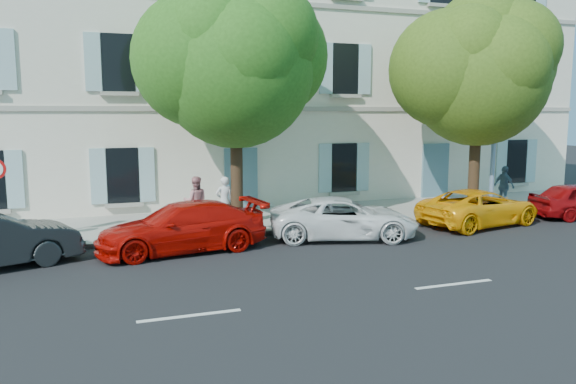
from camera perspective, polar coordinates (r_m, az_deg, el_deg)
name	(u,v)px	position (r m, az deg, el deg)	size (l,w,h in m)	color
ground	(371,245)	(16.73, 8.46, -5.37)	(90.00, 90.00, 0.00)	black
sidewalk	(314,216)	(20.66, 2.71, -2.48)	(36.00, 4.50, 0.15)	#A09E96
kerb	(339,228)	(18.71, 5.21, -3.62)	(36.00, 0.16, 0.16)	#9E998E
building	(267,64)	(25.81, -2.12, 12.86)	(28.00, 7.00, 12.00)	silver
car_red_coupe	(182,227)	(15.99, -10.74, -3.54)	(1.92, 4.73, 1.37)	#B30B05
car_white_coupe	(344,218)	(17.41, 5.69, -2.65)	(2.10, 4.55, 1.27)	white
car_yellow_supercar	(479,207)	(20.36, 18.84, -1.49)	(2.08, 4.51, 1.25)	#FFA80A
tree_left	(235,69)	(18.51, -5.37, 12.29)	(5.09, 5.09, 7.90)	#3A2819
tree_right	(478,77)	(22.04, 18.78, 10.96)	(5.04, 5.04, 7.76)	#3A2819
street_lamp	(500,83)	(22.43, 20.72, 10.29)	(0.48, 1.81, 8.42)	#7293BF
pedestrian_a	(224,201)	(18.64, -6.48, -0.91)	(0.59, 0.39, 1.63)	silver
pedestrian_b	(196,201)	(18.67, -9.37, -0.93)	(0.80, 0.62, 1.64)	#C27C81
pedestrian_c	(504,186)	(23.87, 21.11, 0.56)	(0.95, 0.39, 1.61)	#43657B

